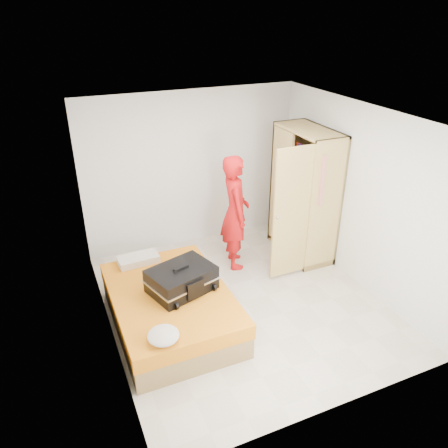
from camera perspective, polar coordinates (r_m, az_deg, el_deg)
name	(u,v)px	position (r m, az deg, el deg)	size (l,w,h in m)	color
room	(244,219)	(5.57, 2.69, 0.61)	(4.00, 4.02, 2.60)	beige
bed	(171,308)	(5.77, -6.95, -10.79)	(1.42, 2.02, 0.50)	olive
wardrobe	(303,198)	(7.04, 10.27, 3.32)	(1.17, 1.20, 2.10)	tan
person	(235,212)	(6.67, 1.46, 1.54)	(0.66, 0.43, 1.81)	red
suitcase	(182,279)	(5.56, -5.55, -7.22)	(0.94, 0.79, 0.34)	black
round_cushion	(163,335)	(4.89, -7.92, -14.22)	(0.35, 0.35, 0.13)	silver
pillow	(138,259)	(6.26, -11.13, -4.55)	(0.56, 0.28, 0.10)	silver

